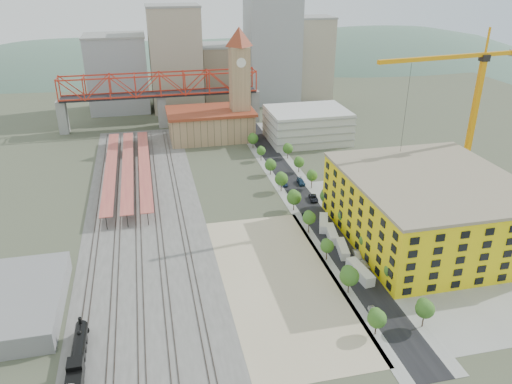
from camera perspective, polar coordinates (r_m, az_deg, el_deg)
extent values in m
plane|color=#474C38|center=(152.85, 1.09, -3.31)|extent=(400.00, 400.00, 0.00)
cube|color=#605E59|center=(164.88, -12.65, -1.73)|extent=(36.00, 165.00, 0.06)
cube|color=tan|center=(125.94, 2.76, -10.07)|extent=(28.00, 67.00, 0.06)
cube|color=black|center=(169.75, 5.13, -0.40)|extent=(12.00, 170.00, 0.06)
cube|color=gray|center=(168.25, 3.34, -0.58)|extent=(3.00, 170.00, 0.04)
cube|color=gray|center=(171.41, 6.88, -0.23)|extent=(3.00, 170.00, 0.04)
cube|color=gray|center=(153.28, 19.59, -4.78)|extent=(50.00, 90.00, 0.06)
cube|color=#382B23|center=(165.77, -17.73, -2.16)|extent=(0.12, 160.00, 0.18)
cube|color=#382B23|center=(165.62, -17.24, -2.11)|extent=(0.12, 160.00, 0.18)
cube|color=#382B23|center=(165.23, -15.67, -1.97)|extent=(0.12, 160.00, 0.18)
cube|color=#382B23|center=(165.13, -15.17, -1.93)|extent=(0.12, 160.00, 0.18)
cube|color=#382B23|center=(164.90, -13.60, -1.78)|extent=(0.12, 160.00, 0.18)
cube|color=#382B23|center=(164.86, -13.10, -1.74)|extent=(0.12, 160.00, 0.18)
cube|color=#382B23|center=(164.79, -11.52, -1.59)|extent=(0.12, 160.00, 0.18)
cube|color=#382B23|center=(164.80, -11.02, -1.54)|extent=(0.12, 160.00, 0.18)
cube|color=#382B23|center=(164.94, -9.10, -1.36)|extent=(0.12, 160.00, 0.18)
cube|color=#382B23|center=(165.01, -8.60, -1.31)|extent=(0.12, 160.00, 0.18)
cube|color=#CE684F|center=(189.05, -16.27, 2.68)|extent=(4.00, 80.00, 0.25)
cylinder|color=black|center=(189.78, -16.20, 2.12)|extent=(0.24, 0.24, 4.00)
cube|color=#CE684F|center=(188.69, -14.46, 2.85)|extent=(4.00, 80.00, 0.25)
cylinder|color=black|center=(189.42, -14.40, 2.29)|extent=(0.24, 0.24, 4.00)
cube|color=#CE684F|center=(188.52, -12.65, 3.02)|extent=(4.00, 80.00, 0.25)
cylinder|color=black|center=(189.25, -12.59, 2.46)|extent=(0.24, 0.24, 4.00)
cube|color=tan|center=(224.54, -5.20, 7.59)|extent=(36.00, 22.00, 12.00)
cube|color=maroon|center=(222.72, -5.26, 9.19)|extent=(38.00, 24.00, 1.20)
cube|color=tan|center=(220.94, -1.86, 11.16)|extent=(8.00, 8.00, 40.00)
pyramid|color=maroon|center=(216.08, -1.97, 18.39)|extent=(12.00, 12.00, 8.00)
cylinder|color=white|center=(214.11, -1.70, 14.55)|extent=(4.00, 0.30, 4.00)
cube|color=silver|center=(221.99, 5.86, 7.63)|extent=(34.00, 26.00, 14.00)
cube|color=gray|center=(247.32, -21.22, 7.99)|extent=(4.00, 6.00, 15.00)
cube|color=gray|center=(250.11, -0.21, 9.84)|extent=(4.00, 6.00, 15.00)
cube|color=gray|center=(244.61, -10.68, 9.07)|extent=(4.00, 6.00, 15.00)
cube|color=black|center=(242.63, -10.83, 10.88)|extent=(90.00, 9.00, 1.00)
cube|color=yellow|center=(147.75, 19.09, -1.90)|extent=(44.00, 50.00, 18.00)
cube|color=gray|center=(144.00, 19.60, 1.44)|extent=(44.60, 50.60, 0.80)
cube|color=gray|center=(126.86, -26.14, -11.33)|extent=(22.00, 32.00, 5.00)
cube|color=#9EA0A3|center=(276.25, -15.51, 12.85)|extent=(30.00, 25.00, 38.00)
cube|color=#B2A58C|center=(270.37, -9.17, 14.68)|extent=(26.00, 22.00, 52.00)
cube|color=gray|center=(290.03, -3.79, 13.39)|extent=(24.00, 24.00, 30.00)
cube|color=#9EA0A3|center=(283.06, 1.88, 16.23)|extent=(28.00, 22.00, 60.00)
cube|color=#B2A58C|center=(295.91, 6.26, 14.91)|extent=(22.00, 20.00, 44.00)
cube|color=brown|center=(298.35, -6.83, 13.20)|extent=(20.00, 20.00, 26.00)
ellipsoid|color=#4C6B59|center=(417.82, -18.57, 3.86)|extent=(396.00, 216.00, 180.00)
ellipsoid|color=#4C6B59|center=(430.02, -2.10, 2.33)|extent=(484.00, 264.00, 220.00)
ellipsoid|color=#4C6B59|center=(458.31, 12.84, 6.09)|extent=(418.00, 228.00, 190.00)
cylinder|color=black|center=(109.92, -19.56, -16.14)|extent=(2.58, 12.38, 2.58)
cube|color=black|center=(104.79, -19.91, -18.42)|extent=(2.89, 3.09, 3.30)
cylinder|color=black|center=(112.77, -19.46, -13.73)|extent=(0.72, 0.72, 1.65)
sphere|color=black|center=(110.67, -19.56, -14.92)|extent=(1.03, 1.03, 1.03)
cone|color=black|center=(116.28, -19.14, -14.49)|extent=(2.68, 1.65, 2.68)
cube|color=orange|center=(176.29, 23.33, 6.38)|extent=(1.59, 1.59, 44.62)
cube|color=black|center=(171.21, 24.66, 13.77)|extent=(2.48, 2.48, 1.98)
cube|color=orange|center=(158.55, 19.66, 14.20)|extent=(37.51, 6.15, 1.19)
cube|color=orange|center=(175.24, 26.16, 14.04)|extent=(11.95, 2.75, 1.19)
cube|color=orange|center=(170.52, 24.96, 15.39)|extent=(0.50, 0.50, 7.93)
cube|color=silver|center=(129.11, 11.81, -8.94)|extent=(3.77, 10.38, 2.78)
cube|color=silver|center=(138.18, 9.86, -6.42)|extent=(3.90, 9.07, 2.41)
cube|color=silver|center=(144.73, 8.64, -4.77)|extent=(4.02, 9.47, 2.51)
cube|color=silver|center=(150.23, 7.73, -3.53)|extent=(5.39, 9.51, 2.53)
imported|color=silver|center=(117.49, 13.40, -13.30)|extent=(2.00, 4.61, 1.55)
imported|color=gray|center=(140.95, 8.03, -5.87)|extent=(1.98, 4.23, 1.34)
imported|color=black|center=(154.49, 5.93, -2.84)|extent=(2.69, 5.10, 1.37)
imported|color=navy|center=(176.95, 3.28, 0.98)|extent=(2.52, 4.95, 1.38)
imported|color=#B9B9B9|center=(133.61, 12.28, -8.08)|extent=(2.01, 4.34, 1.44)
imported|color=#9A9B9F|center=(137.33, 11.45, -7.01)|extent=(2.03, 4.60, 1.47)
imported|color=black|center=(166.45, 6.59, -0.71)|extent=(3.45, 5.99, 1.57)
imported|color=#1A334D|center=(178.36, 5.16, 1.16)|extent=(2.52, 5.61, 1.60)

